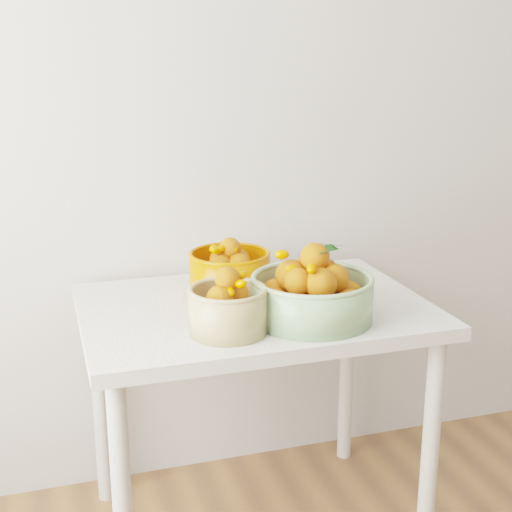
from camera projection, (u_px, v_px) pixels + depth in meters
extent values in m
cube|color=beige|center=(330.00, 86.00, 2.40)|extent=(4.00, 0.04, 2.70)
cube|color=silver|center=(255.00, 310.00, 2.09)|extent=(1.00, 0.70, 0.04)
cylinder|color=silver|center=(122.00, 506.00, 1.80)|extent=(0.05, 0.05, 0.71)
cylinder|color=silver|center=(430.00, 450.00, 2.05)|extent=(0.05, 0.05, 0.71)
cylinder|color=silver|center=(100.00, 403.00, 2.33)|extent=(0.05, 0.05, 0.71)
cylinder|color=silver|center=(347.00, 369.00, 2.58)|extent=(0.05, 0.05, 0.71)
cylinder|color=tan|center=(228.00, 311.00, 1.86)|extent=(0.21, 0.21, 0.12)
torus|color=tan|center=(228.00, 290.00, 1.84)|extent=(0.21, 0.21, 0.01)
sphere|color=#D1660C|center=(247.00, 314.00, 1.87)|extent=(0.07, 0.07, 0.07)
sphere|color=orange|center=(222.00, 309.00, 1.91)|extent=(0.06, 0.06, 0.06)
sphere|color=orange|center=(208.00, 317.00, 1.85)|extent=(0.06, 0.06, 0.06)
sphere|color=orange|center=(234.00, 322.00, 1.81)|extent=(0.07, 0.07, 0.07)
sphere|color=orange|center=(228.00, 316.00, 1.86)|extent=(0.07, 0.07, 0.07)
sphere|color=orange|center=(236.00, 294.00, 1.86)|extent=(0.07, 0.07, 0.07)
sphere|color=orange|center=(220.00, 299.00, 1.82)|extent=(0.07, 0.07, 0.07)
sphere|color=orange|center=(227.00, 279.00, 1.84)|extent=(0.07, 0.07, 0.07)
ellipsoid|color=#EC6800|center=(231.00, 288.00, 1.85)|extent=(0.04, 0.04, 0.03)
ellipsoid|color=#EC6800|center=(226.00, 290.00, 1.84)|extent=(0.04, 0.05, 0.04)
ellipsoid|color=#EC6800|center=(230.00, 292.00, 1.82)|extent=(0.03, 0.04, 0.03)
ellipsoid|color=#EC6800|center=(239.00, 277.00, 1.85)|extent=(0.04, 0.03, 0.03)
ellipsoid|color=#EC6800|center=(241.00, 284.00, 1.81)|extent=(0.04, 0.04, 0.03)
ellipsoid|color=#EC6800|center=(235.00, 282.00, 1.85)|extent=(0.04, 0.04, 0.03)
ellipsoid|color=#EC6800|center=(242.00, 275.00, 1.85)|extent=(0.04, 0.03, 0.03)
cylinder|color=#8AB17C|center=(312.00, 299.00, 1.95)|extent=(0.38, 0.38, 0.12)
torus|color=#8AB17C|center=(312.00, 279.00, 1.93)|extent=(0.38, 0.38, 0.02)
sphere|color=orange|center=(348.00, 296.00, 1.98)|extent=(0.09, 0.09, 0.09)
sphere|color=orange|center=(325.00, 289.00, 2.04)|extent=(0.09, 0.09, 0.09)
sphere|color=orange|center=(299.00, 288.00, 2.05)|extent=(0.08, 0.08, 0.08)
sphere|color=orange|center=(276.00, 295.00, 1.99)|extent=(0.09, 0.09, 0.09)
sphere|color=orange|center=(274.00, 303.00, 1.92)|extent=(0.09, 0.09, 0.09)
sphere|color=orange|center=(296.00, 312.00, 1.86)|extent=(0.09, 0.09, 0.09)
sphere|color=orange|center=(326.00, 313.00, 1.85)|extent=(0.08, 0.08, 0.08)
sphere|color=orange|center=(349.00, 306.00, 1.91)|extent=(0.09, 0.09, 0.09)
sphere|color=orange|center=(312.00, 300.00, 1.95)|extent=(0.08, 0.08, 0.08)
sphere|color=orange|center=(325.00, 272.00, 1.98)|extent=(0.08, 0.08, 0.08)
sphere|color=orange|center=(304.00, 271.00, 1.99)|extent=(0.08, 0.08, 0.08)
sphere|color=orange|center=(291.00, 275.00, 1.95)|extent=(0.09, 0.09, 0.09)
sphere|color=orange|center=(298.00, 282.00, 1.89)|extent=(0.08, 0.08, 0.08)
sphere|color=orange|center=(321.00, 284.00, 1.88)|extent=(0.09, 0.09, 0.09)
sphere|color=orange|center=(334.00, 278.00, 1.92)|extent=(0.08, 0.08, 0.08)
sphere|color=orange|center=(315.00, 257.00, 1.92)|extent=(0.08, 0.08, 0.08)
ellipsoid|color=#EC6800|center=(324.00, 263.00, 1.92)|extent=(0.05, 0.04, 0.04)
ellipsoid|color=#EC6800|center=(310.00, 255.00, 1.97)|extent=(0.04, 0.05, 0.03)
ellipsoid|color=#EC6800|center=(313.00, 269.00, 1.92)|extent=(0.04, 0.04, 0.04)
ellipsoid|color=#EC6800|center=(312.00, 269.00, 1.85)|extent=(0.05, 0.05, 0.04)
ellipsoid|color=#EC6800|center=(321.00, 264.00, 1.93)|extent=(0.05, 0.04, 0.05)
ellipsoid|color=#EC6800|center=(318.00, 266.00, 1.91)|extent=(0.05, 0.05, 0.04)
ellipsoid|color=#EC6800|center=(293.00, 269.00, 1.92)|extent=(0.05, 0.04, 0.04)
ellipsoid|color=#EC6800|center=(314.00, 270.00, 1.93)|extent=(0.05, 0.03, 0.04)
ellipsoid|color=#EC6800|center=(315.00, 268.00, 1.92)|extent=(0.04, 0.05, 0.04)
ellipsoid|color=#EC6800|center=(318.00, 260.00, 1.91)|extent=(0.05, 0.05, 0.04)
ellipsoid|color=#EC6800|center=(324.00, 269.00, 1.94)|extent=(0.05, 0.04, 0.04)
ellipsoid|color=#EC6800|center=(310.00, 264.00, 1.91)|extent=(0.05, 0.05, 0.04)
ellipsoid|color=#EC6800|center=(315.00, 250.00, 1.95)|extent=(0.04, 0.05, 0.04)
ellipsoid|color=#EC6800|center=(313.00, 257.00, 1.92)|extent=(0.05, 0.05, 0.04)
ellipsoid|color=#EC6800|center=(318.00, 252.00, 1.93)|extent=(0.05, 0.05, 0.04)
ellipsoid|color=#EC6800|center=(282.00, 255.00, 1.91)|extent=(0.05, 0.04, 0.03)
cylinder|color=#C85304|center=(230.00, 274.00, 2.15)|extent=(0.26, 0.26, 0.13)
torus|color=#C85304|center=(230.00, 254.00, 2.14)|extent=(0.26, 0.26, 0.01)
sphere|color=#D1660C|center=(253.00, 277.00, 2.18)|extent=(0.07, 0.07, 0.07)
sphere|color=#D1660C|center=(237.00, 273.00, 2.23)|extent=(0.07, 0.07, 0.07)
sphere|color=orange|center=(214.00, 275.00, 2.21)|extent=(0.08, 0.08, 0.08)
sphere|color=orange|center=(206.00, 282.00, 2.14)|extent=(0.07, 0.07, 0.07)
sphere|color=orange|center=(223.00, 287.00, 2.09)|extent=(0.07, 0.07, 0.07)
sphere|color=orange|center=(248.00, 285.00, 2.11)|extent=(0.07, 0.07, 0.07)
sphere|color=orange|center=(230.00, 280.00, 2.16)|extent=(0.07, 0.07, 0.07)
sphere|color=orange|center=(239.00, 260.00, 2.17)|extent=(0.07, 0.07, 0.07)
sphere|color=orange|center=(221.00, 260.00, 2.17)|extent=(0.07, 0.07, 0.07)
sphere|color=orange|center=(220.00, 266.00, 2.11)|extent=(0.07, 0.07, 0.07)
sphere|color=orange|center=(239.00, 265.00, 2.12)|extent=(0.07, 0.07, 0.07)
sphere|color=orange|center=(230.00, 248.00, 2.13)|extent=(0.07, 0.07, 0.07)
ellipsoid|color=#EC6800|center=(215.00, 249.00, 2.16)|extent=(0.04, 0.04, 0.03)
ellipsoid|color=#EC6800|center=(225.00, 253.00, 2.13)|extent=(0.04, 0.03, 0.04)
ellipsoid|color=#EC6800|center=(221.00, 249.00, 2.10)|extent=(0.04, 0.04, 0.03)
ellipsoid|color=#EC6800|center=(230.00, 244.00, 2.16)|extent=(0.03, 0.04, 0.03)
ellipsoid|color=#EC6800|center=(234.00, 249.00, 2.12)|extent=(0.03, 0.04, 0.02)
ellipsoid|color=#EC6800|center=(229.00, 244.00, 2.19)|extent=(0.03, 0.04, 0.03)
ellipsoid|color=#EC6800|center=(216.00, 251.00, 2.09)|extent=(0.05, 0.04, 0.04)
ellipsoid|color=#EC6800|center=(233.00, 250.00, 2.13)|extent=(0.04, 0.04, 0.03)
ellipsoid|color=#EC6800|center=(214.00, 249.00, 2.10)|extent=(0.04, 0.04, 0.03)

